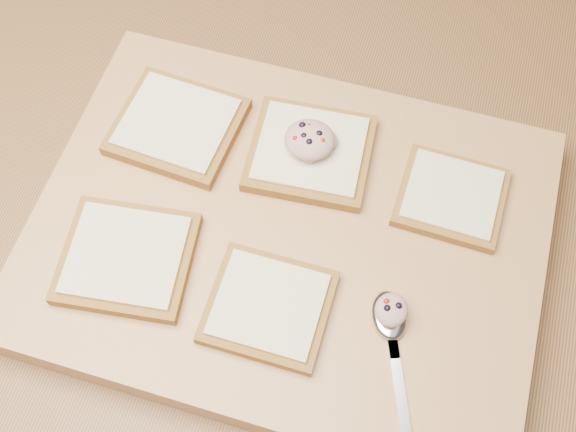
# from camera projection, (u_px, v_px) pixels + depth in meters

# --- Properties ---
(ground) EXTENTS (4.00, 4.00, 0.00)m
(ground) POSITION_uv_depth(u_px,v_px,m) (317.00, 397.00, 1.61)
(ground) COLOR #515459
(ground) RESTS_ON ground
(island_counter) EXTENTS (2.00, 0.80, 0.90)m
(island_counter) POSITION_uv_depth(u_px,v_px,m) (326.00, 332.00, 1.21)
(island_counter) COLOR slate
(island_counter) RESTS_ON ground
(cutting_board) EXTENTS (0.53, 0.41, 0.04)m
(cutting_board) POSITION_uv_depth(u_px,v_px,m) (288.00, 237.00, 0.78)
(cutting_board) COLOR tan
(cutting_board) RESTS_ON island_counter
(bread_far_left) EXTENTS (0.14, 0.13, 0.02)m
(bread_far_left) POSITION_uv_depth(u_px,v_px,m) (177.00, 126.00, 0.81)
(bread_far_left) COLOR brown
(bread_far_left) RESTS_ON cutting_board
(bread_far_center) EXTENTS (0.14, 0.13, 0.02)m
(bread_far_center) POSITION_uv_depth(u_px,v_px,m) (310.00, 152.00, 0.79)
(bread_far_center) COLOR brown
(bread_far_center) RESTS_ON cutting_board
(bread_far_right) EXTENTS (0.11, 0.10, 0.02)m
(bread_far_right) POSITION_uv_depth(u_px,v_px,m) (451.00, 197.00, 0.77)
(bread_far_right) COLOR brown
(bread_far_right) RESTS_ON cutting_board
(bread_near_left) EXTENTS (0.14, 0.13, 0.02)m
(bread_near_left) POSITION_uv_depth(u_px,v_px,m) (127.00, 258.00, 0.73)
(bread_near_left) COLOR brown
(bread_near_left) RESTS_ON cutting_board
(bread_near_center) EXTENTS (0.12, 0.11, 0.02)m
(bread_near_center) POSITION_uv_depth(u_px,v_px,m) (269.00, 307.00, 0.71)
(bread_near_center) COLOR brown
(bread_near_center) RESTS_ON cutting_board
(tuna_salad_dollop) EXTENTS (0.05, 0.05, 0.03)m
(tuna_salad_dollop) POSITION_uv_depth(u_px,v_px,m) (310.00, 139.00, 0.77)
(tuna_salad_dollop) COLOR tan
(tuna_salad_dollop) RESTS_ON bread_far_center
(spoon) EXTENTS (0.08, 0.17, 0.01)m
(spoon) POSITION_uv_depth(u_px,v_px,m) (391.00, 328.00, 0.70)
(spoon) COLOR silver
(spoon) RESTS_ON cutting_board
(spoon_salad) EXTENTS (0.03, 0.04, 0.02)m
(spoon_salad) POSITION_uv_depth(u_px,v_px,m) (391.00, 310.00, 0.69)
(spoon_salad) COLOR tan
(spoon_salad) RESTS_ON spoon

